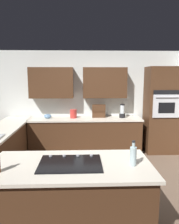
{
  "coord_description": "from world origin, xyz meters",
  "views": [
    {
      "loc": [
        0.21,
        3.77,
        1.97
      ],
      "look_at": [
        0.02,
        -1.02,
        1.18
      ],
      "focal_mm": 35.37,
      "sensor_mm": 36.0,
      "label": 1
    }
  ],
  "objects_px": {
    "cooktop": "(70,163)",
    "spice_rack": "(99,111)",
    "blender": "(122,112)",
    "kettle": "(73,114)",
    "wall_oven": "(161,110)",
    "second_bottle": "(133,155)",
    "mixing_bowl": "(48,116)"
  },
  "relations": [
    {
      "from": "second_bottle",
      "to": "mixing_bowl",
      "type": "bearing_deg",
      "value": -64.21
    },
    {
      "from": "kettle",
      "to": "second_bottle",
      "type": "bearing_deg",
      "value": 105.04
    },
    {
      "from": "spice_rack",
      "to": "second_bottle",
      "type": "xyz_separation_m",
      "value": [
        -0.16,
        3.08,
        -0.04
      ]
    },
    {
      "from": "second_bottle",
      "to": "spice_rack",
      "type": "bearing_deg",
      "value": -86.94
    },
    {
      "from": "blender",
      "to": "kettle",
      "type": "relative_size",
      "value": 1.6
    },
    {
      "from": "mixing_bowl",
      "to": "second_bottle",
      "type": "xyz_separation_m",
      "value": [
        -1.46,
        3.03,
        0.07
      ]
    },
    {
      "from": "wall_oven",
      "to": "mixing_bowl",
      "type": "relative_size",
      "value": 11.32
    },
    {
      "from": "blender",
      "to": "mixing_bowl",
      "type": "relative_size",
      "value": 1.82
    },
    {
      "from": "cooktop",
      "to": "spice_rack",
      "type": "height_order",
      "value": "spice_rack"
    },
    {
      "from": "blender",
      "to": "cooktop",
      "type": "bearing_deg",
      "value": 68.04
    },
    {
      "from": "spice_rack",
      "to": "second_bottle",
      "type": "bearing_deg",
      "value": 93.06
    },
    {
      "from": "wall_oven",
      "to": "cooktop",
      "type": "relative_size",
      "value": 2.88
    },
    {
      "from": "kettle",
      "to": "second_bottle",
      "type": "distance_m",
      "value": 3.14
    },
    {
      "from": "spice_rack",
      "to": "kettle",
      "type": "height_order",
      "value": "spice_rack"
    },
    {
      "from": "mixing_bowl",
      "to": "kettle",
      "type": "bearing_deg",
      "value": 180.0
    },
    {
      "from": "cooktop",
      "to": "wall_oven",
      "type": "bearing_deg",
      "value": -126.93
    },
    {
      "from": "cooktop",
      "to": "blender",
      "type": "bearing_deg",
      "value": -111.96
    },
    {
      "from": "cooktop",
      "to": "second_bottle",
      "type": "relative_size",
      "value": 2.48
    },
    {
      "from": "wall_oven",
      "to": "spice_rack",
      "type": "bearing_deg",
      "value": -3.0
    },
    {
      "from": "spice_rack",
      "to": "blender",
      "type": "bearing_deg",
      "value": 175.66
    },
    {
      "from": "wall_oven",
      "to": "spice_rack",
      "type": "distance_m",
      "value": 1.6
    },
    {
      "from": "kettle",
      "to": "blender",
      "type": "bearing_deg",
      "value": 180.0
    },
    {
      "from": "blender",
      "to": "kettle",
      "type": "distance_m",
      "value": 1.25
    },
    {
      "from": "cooktop",
      "to": "spice_rack",
      "type": "distance_m",
      "value": 3.06
    },
    {
      "from": "cooktop",
      "to": "kettle",
      "type": "distance_m",
      "value": 2.96
    },
    {
      "from": "cooktop",
      "to": "blender",
      "type": "distance_m",
      "value": 3.19
    },
    {
      "from": "spice_rack",
      "to": "kettle",
      "type": "xyz_separation_m",
      "value": [
        0.65,
        0.05,
        -0.06
      ]
    },
    {
      "from": "wall_oven",
      "to": "second_bottle",
      "type": "relative_size",
      "value": 7.13
    },
    {
      "from": "blender",
      "to": "kettle",
      "type": "bearing_deg",
      "value": -0.0
    },
    {
      "from": "cooktop",
      "to": "blender",
      "type": "height_order",
      "value": "blender"
    },
    {
      "from": "cooktop",
      "to": "mixing_bowl",
      "type": "bearing_deg",
      "value": -76.5
    },
    {
      "from": "wall_oven",
      "to": "second_bottle",
      "type": "height_order",
      "value": "wall_oven"
    }
  ]
}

